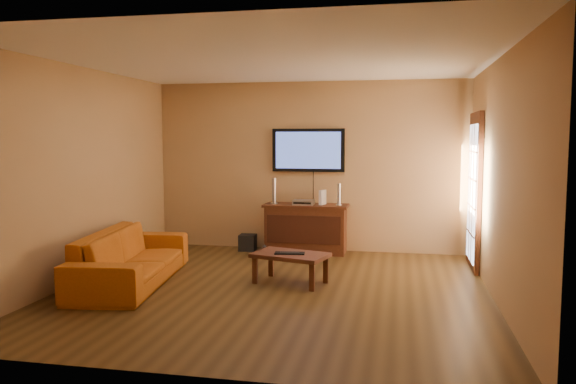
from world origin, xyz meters
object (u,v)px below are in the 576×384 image
(subwoofer, at_px, (248,242))
(keyboard, at_px, (290,253))
(coffee_table, at_px, (290,258))
(av_receiver, at_px, (304,202))
(television, at_px, (308,150))
(game_console, at_px, (323,197))
(sofa, at_px, (131,248))
(bottle, at_px, (265,251))
(speaker_left, at_px, (274,192))
(speaker_right, at_px, (339,195))
(media_console, at_px, (306,228))

(subwoofer, bearing_deg, keyboard, -63.89)
(coffee_table, bearing_deg, av_receiver, 94.69)
(television, distance_m, game_console, 0.80)
(keyboard, bearing_deg, av_receiver, 94.57)
(coffee_table, relative_size, sofa, 0.45)
(av_receiver, height_order, bottle, av_receiver)
(speaker_left, bearing_deg, coffee_table, -71.39)
(bottle, bearing_deg, speaker_right, 22.00)
(sofa, height_order, subwoofer, sofa)
(speaker_left, xyz_separation_m, bottle, (-0.05, -0.43, -0.87))
(media_console, distance_m, television, 1.24)
(sofa, relative_size, bottle, 11.84)
(speaker_right, bearing_deg, speaker_left, -179.31)
(coffee_table, relative_size, bottle, 5.32)
(television, bearing_deg, media_console, -90.00)
(speaker_left, bearing_deg, television, 24.96)
(game_console, height_order, bottle, game_console)
(television, height_order, bottle, television)
(coffee_table, bearing_deg, keyboard, -90.51)
(coffee_table, relative_size, speaker_left, 2.48)
(speaker_right, relative_size, keyboard, 0.88)
(sofa, height_order, av_receiver, sofa)
(game_console, relative_size, subwoofer, 0.90)
(coffee_table, xyz_separation_m, speaker_right, (0.40, 1.88, 0.60))
(speaker_right, distance_m, bottle, 1.44)
(speaker_left, distance_m, av_receiver, 0.50)
(av_receiver, bearing_deg, keyboard, -84.13)
(speaker_left, distance_m, bottle, 0.97)
(sofa, height_order, speaker_left, speaker_left)
(av_receiver, relative_size, keyboard, 0.84)
(speaker_right, bearing_deg, television, 156.77)
(media_console, bearing_deg, game_console, 2.04)
(sofa, relative_size, game_console, 9.71)
(sofa, xyz_separation_m, keyboard, (1.95, 0.34, -0.05))
(television, xyz_separation_m, bottle, (-0.56, -0.66, -1.52))
(subwoofer, relative_size, bottle, 1.36)
(sofa, distance_m, speaker_right, 3.30)
(television, distance_m, subwoofer, 1.78)
(keyboard, bearing_deg, television, 93.24)
(media_console, relative_size, coffee_table, 1.31)
(television, distance_m, sofa, 3.30)
(av_receiver, distance_m, subwoofer, 1.14)
(television, xyz_separation_m, sofa, (-1.83, -2.49, -1.17))
(coffee_table, xyz_separation_m, keyboard, (-0.00, -0.04, 0.07))
(television, height_order, speaker_left, television)
(bottle, bearing_deg, game_console, 29.18)
(television, bearing_deg, sofa, -126.29)
(speaker_right, relative_size, game_console, 1.46)
(game_console, bearing_deg, coffee_table, -74.85)
(sofa, bearing_deg, subwoofer, -28.88)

